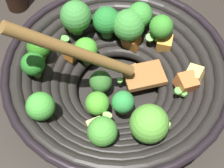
# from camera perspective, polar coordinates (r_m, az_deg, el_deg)

# --- Properties ---
(ground_plane) EXTENTS (4.00, 4.00, 0.00)m
(ground_plane) POSITION_cam_1_polar(r_m,az_deg,el_deg) (0.61, 0.92, -1.58)
(ground_plane) COLOR #28231E
(wok) EXTENTS (0.38, 0.38, 0.22)m
(wok) POSITION_cam_1_polar(r_m,az_deg,el_deg) (0.56, 0.81, 1.86)
(wok) COLOR black
(wok) RESTS_ON ground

